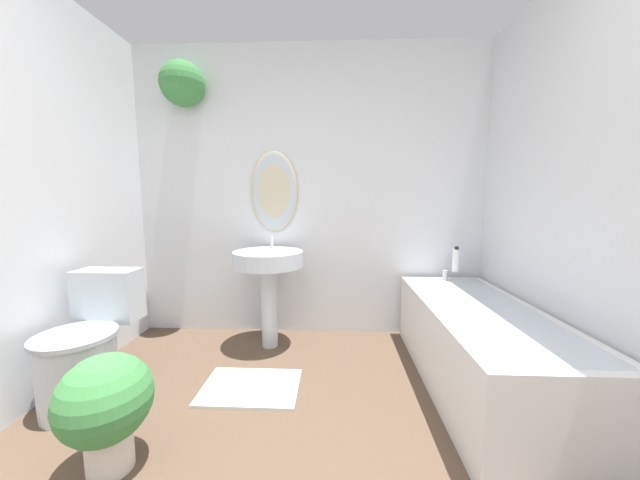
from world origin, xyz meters
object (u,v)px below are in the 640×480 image
Objects in this scene: pedestal_sink at (269,270)px; potted_plant at (106,404)px; shampoo_bottle at (456,260)px; bathtub at (480,345)px; toilet at (87,350)px.

potted_plant is at bearing -110.45° from pedestal_sink.
shampoo_bottle is at bearing 34.77° from potted_plant.
bathtub is 7.67× the size of shampoo_bottle.
pedestal_sink reaches higher than toilet.
shampoo_bottle is at bearing 5.06° from pedestal_sink.
toilet is 0.64m from potted_plant.
toilet is 0.47× the size of bathtub.
toilet is 2.30m from bathtub.
pedestal_sink is at bearing 39.55° from toilet.
pedestal_sink is (0.89, 0.74, 0.31)m from toilet.
potted_plant is (-1.91, -1.33, -0.38)m from shampoo_bottle.
pedestal_sink reaches higher than bathtub.
toilet reaches higher than bathtub.
potted_plant is at bearing -145.23° from shampoo_bottle.
pedestal_sink reaches higher than potted_plant.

